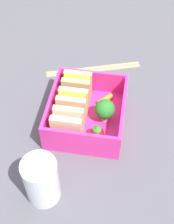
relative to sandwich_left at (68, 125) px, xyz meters
The scene contains 11 objects.
ground_plane 7.57cm from the sandwich_left, 30.35° to the right, with size 120.00×120.00×2.00cm, color #56545C.
bento_tray 6.57cm from the sandwich_left, 30.35° to the right, with size 16.05×14.17×1.20cm, color #F13193.
bento_rim 5.53cm from the sandwich_left, 30.35° to the right, with size 16.05×14.17×4.96cm.
sandwich_left is the anchor object (origin of this frame).
sandwich_center_left 4.75cm from the sandwich_left, ahead, with size 3.54×5.56×5.99cm.
sandwich_center 9.50cm from the sandwich_left, ahead, with size 3.54×5.56×5.99cm.
strawberry_far_left 5.56cm from the sandwich_left, 88.98° to the right, with size 2.71×2.71×3.31cm.
broccoli_floret 7.95cm from the sandwich_left, 50.89° to the right, with size 3.84×3.84×4.89cm.
carrot_stick_far_left 11.24cm from the sandwich_left, 31.04° to the right, with size 1.13×1.13×3.63cm, color orange.
chopstick_pair 20.37cm from the sandwich_left, ahead, with size 8.45×21.02×0.70cm.
drinking_glass 11.89cm from the sandwich_left, behind, with size 5.50×5.50×9.13cm, color white.
Camera 1 is at (-38.25, -6.23, 48.46)cm, focal length 50.00 mm.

